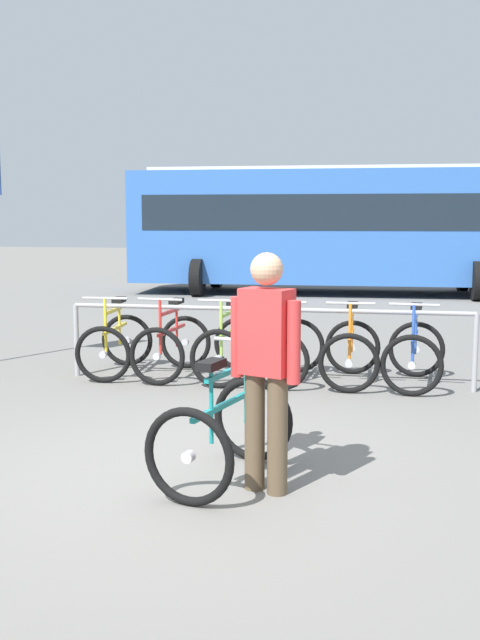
{
  "coord_description": "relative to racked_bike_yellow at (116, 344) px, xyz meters",
  "views": [
    {
      "loc": [
        1.57,
        -5.22,
        1.86
      ],
      "look_at": [
        0.15,
        1.0,
        1.0
      ],
      "focal_mm": 42.23,
      "sensor_mm": 36.0,
      "label": 1
    }
  ],
  "objects": [
    {
      "name": "racked_bike_red",
      "position": [
        0.7,
        0.03,
        0.0
      ],
      "size": [
        0.68,
        1.12,
        0.97
      ],
      "color": "black",
      "rests_on": "ground"
    },
    {
      "name": "racked_bike_blue",
      "position": [
        3.5,
        0.13,
        0.0
      ],
      "size": [
        0.72,
        1.13,
        0.97
      ],
      "color": "black",
      "rests_on": "ground"
    },
    {
      "name": "racked_bike_black",
      "position": [
        2.1,
        0.08,
        0.0
      ],
      "size": [
        0.71,
        1.12,
        0.97
      ],
      "color": "black",
      "rests_on": "ground"
    },
    {
      "name": "racked_bike_lime",
      "position": [
        1.4,
        0.05,
        0.0
      ],
      "size": [
        0.67,
        1.11,
        0.97
      ],
      "color": "black",
      "rests_on": "ground"
    },
    {
      "name": "ground_plane",
      "position": [
        1.87,
        -3.13,
        -0.37
      ],
      "size": [
        80.0,
        80.0,
        0.0
      ],
      "primitive_type": "plane",
      "color": "slate"
    },
    {
      "name": "person_with_featured_bike",
      "position": [
        2.5,
        -3.46,
        0.54
      ],
      "size": [
        0.5,
        0.3,
        1.64
      ],
      "color": "brown",
      "rests_on": "ground"
    },
    {
      "name": "racked_bike_orange",
      "position": [
        2.8,
        0.1,
        -0.0
      ],
      "size": [
        0.7,
        1.14,
        0.98
      ],
      "color": "black",
      "rests_on": "ground"
    },
    {
      "name": "bus_distant",
      "position": [
        1.59,
        10.46,
        1.37
      ],
      "size": [
        10.15,
        3.87,
        3.08
      ],
      "color": "#3366B7",
      "rests_on": "ground"
    },
    {
      "name": "bike_rack_rail",
      "position": [
        1.86,
        -0.11,
        0.33
      ],
      "size": [
        4.61,
        0.23,
        0.88
      ],
      "color": "#99999E",
      "rests_on": "ground"
    },
    {
      "name": "featured_bicycle",
      "position": [
        2.2,
        -3.21,
        0.12
      ],
      "size": [
        0.87,
        1.25,
        1.09
      ],
      "color": "black",
      "rests_on": "ground"
    },
    {
      "name": "racked_bike_yellow",
      "position": [
        0.0,
        0.0,
        0.0
      ],
      "size": [
        0.77,
        1.17,
        0.97
      ],
      "color": "black",
      "rests_on": "ground"
    }
  ]
}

